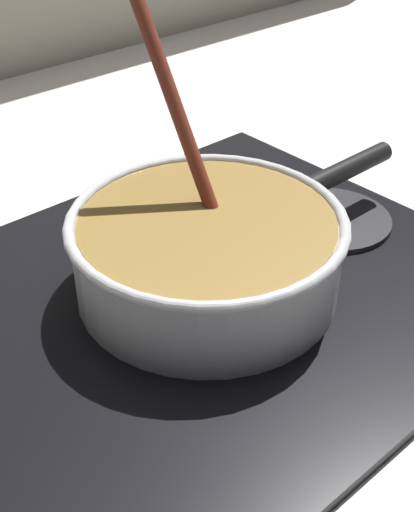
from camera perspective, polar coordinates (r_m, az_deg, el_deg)
ground at (r=0.68m, az=8.52°, el=-6.89°), size 2.40×1.60×0.04m
hob_plate at (r=0.68m, az=0.00°, el=-3.10°), size 0.56×0.48×0.01m
burner_ring at (r=0.68m, az=0.00°, el=-2.43°), size 0.20×0.20×0.01m
spare_burner at (r=0.80m, az=10.21°, el=3.03°), size 0.14×0.14×0.01m
cooking_pan at (r=0.66m, az=0.09°, el=0.45°), size 0.41×0.26×0.26m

